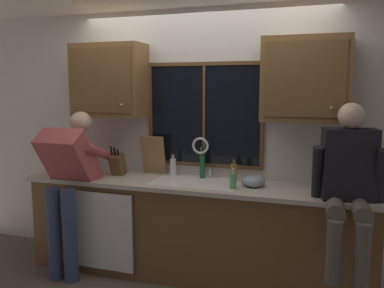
# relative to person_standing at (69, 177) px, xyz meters

# --- Properties ---
(back_wall) EXTENTS (5.60, 0.12, 2.55)m
(back_wall) POSITION_rel_person_standing_xyz_m (1.13, 0.67, 0.31)
(back_wall) COLOR silver
(back_wall) RESTS_ON floor
(ceiling_downlight_left) EXTENTS (0.14, 0.14, 0.01)m
(ceiling_downlight_left) POSITION_rel_person_standing_xyz_m (0.17, 0.01, 1.58)
(ceiling_downlight_left) COLOR #FFEAB2
(window_glass) EXTENTS (1.10, 0.02, 0.95)m
(window_glass) POSITION_rel_person_standing_xyz_m (1.15, 0.61, 0.56)
(window_glass) COLOR black
(window_frame_top) EXTENTS (1.17, 0.02, 0.04)m
(window_frame_top) POSITION_rel_person_standing_xyz_m (1.15, 0.60, 1.06)
(window_frame_top) COLOR brown
(window_frame_bottom) EXTENTS (1.17, 0.02, 0.04)m
(window_frame_bottom) POSITION_rel_person_standing_xyz_m (1.15, 0.60, 0.07)
(window_frame_bottom) COLOR brown
(window_frame_left) EXTENTS (0.03, 0.02, 0.95)m
(window_frame_left) POSITION_rel_person_standing_xyz_m (0.58, 0.60, 0.56)
(window_frame_left) COLOR brown
(window_frame_right) EXTENTS (0.03, 0.02, 0.95)m
(window_frame_right) POSITION_rel_person_standing_xyz_m (1.71, 0.60, 0.56)
(window_frame_right) COLOR brown
(window_mullion_center) EXTENTS (0.02, 0.02, 0.95)m
(window_mullion_center) POSITION_rel_person_standing_xyz_m (1.15, 0.59, 0.56)
(window_mullion_center) COLOR brown
(lower_cabinet_run) EXTENTS (3.20, 0.58, 0.88)m
(lower_cabinet_run) POSITION_rel_person_standing_xyz_m (1.13, 0.32, -0.52)
(lower_cabinet_run) COLOR brown
(lower_cabinet_run) RESTS_ON floor
(countertop) EXTENTS (3.26, 0.62, 0.04)m
(countertop) POSITION_rel_person_standing_xyz_m (1.13, 0.30, -0.06)
(countertop) COLOR beige
(countertop) RESTS_ON lower_cabinet_run
(dishwasher_front) EXTENTS (0.60, 0.02, 0.74)m
(dishwasher_front) POSITION_rel_person_standing_xyz_m (0.34, 0.01, -0.50)
(dishwasher_front) COLOR white
(upper_cabinet_left) EXTENTS (0.73, 0.36, 0.72)m
(upper_cabinet_left) POSITION_rel_person_standing_xyz_m (0.20, 0.44, 0.90)
(upper_cabinet_left) COLOR brown
(upper_cabinet_right) EXTENTS (0.73, 0.36, 0.72)m
(upper_cabinet_right) POSITION_rel_person_standing_xyz_m (2.09, 0.44, 0.90)
(upper_cabinet_right) COLOR brown
(sink) EXTENTS (0.80, 0.46, 0.21)m
(sink) POSITION_rel_person_standing_xyz_m (1.15, 0.31, -0.14)
(sink) COLOR white
(sink) RESTS_ON lower_cabinet_run
(faucet) EXTENTS (0.18, 0.09, 0.40)m
(faucet) POSITION_rel_person_standing_xyz_m (1.15, 0.49, 0.21)
(faucet) COLOR silver
(faucet) RESTS_ON countertop
(person_standing) EXTENTS (0.53, 0.69, 1.56)m
(person_standing) POSITION_rel_person_standing_xyz_m (0.00, 0.00, 0.00)
(person_standing) COLOR #384260
(person_standing) RESTS_ON floor
(person_sitting_on_counter) EXTENTS (0.54, 0.63, 1.26)m
(person_sitting_on_counter) POSITION_rel_person_standing_xyz_m (2.45, 0.04, 0.14)
(person_sitting_on_counter) COLOR #595147
(person_sitting_on_counter) RESTS_ON countertop
(knife_block) EXTENTS (0.12, 0.18, 0.32)m
(knife_block) POSITION_rel_person_standing_xyz_m (0.31, 0.36, 0.07)
(knife_block) COLOR brown
(knife_block) RESTS_ON countertop
(cutting_board) EXTENTS (0.25, 0.10, 0.39)m
(cutting_board) POSITION_rel_person_standing_xyz_m (0.64, 0.52, 0.15)
(cutting_board) COLOR #997047
(cutting_board) RESTS_ON countertop
(mixing_bowl) EXTENTS (0.21, 0.21, 0.10)m
(mixing_bowl) POSITION_rel_person_standing_xyz_m (1.68, 0.33, 0.01)
(mixing_bowl) COLOR #8C99A8
(mixing_bowl) RESTS_ON countertop
(soap_dispenser) EXTENTS (0.06, 0.07, 0.19)m
(soap_dispenser) POSITION_rel_person_standing_xyz_m (1.53, 0.19, 0.03)
(soap_dispenser) COLOR #59A566
(soap_dispenser) RESTS_ON countertop
(bottle_green_glass) EXTENTS (0.05, 0.05, 0.30)m
(bottle_green_glass) POSITION_rel_person_standing_xyz_m (1.16, 0.50, 0.08)
(bottle_green_glass) COLOR #1E592D
(bottle_green_glass) RESTS_ON countertop
(bottle_tall_clear) EXTENTS (0.06, 0.06, 0.23)m
(bottle_tall_clear) POSITION_rel_person_standing_xyz_m (0.86, 0.50, 0.05)
(bottle_tall_clear) COLOR silver
(bottle_tall_clear) RESTS_ON countertop
(bottle_amber_small) EXTENTS (0.06, 0.06, 0.21)m
(bottle_amber_small) POSITION_rel_person_standing_xyz_m (1.48, 0.49, 0.05)
(bottle_amber_small) COLOR olive
(bottle_amber_small) RESTS_ON countertop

